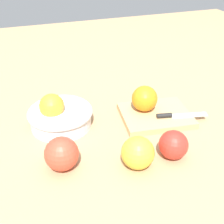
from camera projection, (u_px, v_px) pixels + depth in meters
ground_plane at (124, 128)px, 0.86m from camera, size 2.40×2.40×0.00m
bowl at (59, 115)px, 0.85m from camera, size 0.19×0.19×0.10m
cutting_board at (156, 115)px, 0.90m from camera, size 0.23×0.19×0.02m
orange_on_board at (145, 99)px, 0.89m from camera, size 0.08×0.08×0.08m
knife at (175, 115)px, 0.87m from camera, size 0.16×0.05×0.01m
apple_front_left at (62, 154)px, 0.69m from camera, size 0.08×0.08×0.08m
apple_front_right at (173, 145)px, 0.73m from camera, size 0.07×0.07×0.07m
apple_front_center at (138, 153)px, 0.70m from camera, size 0.08×0.08×0.08m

